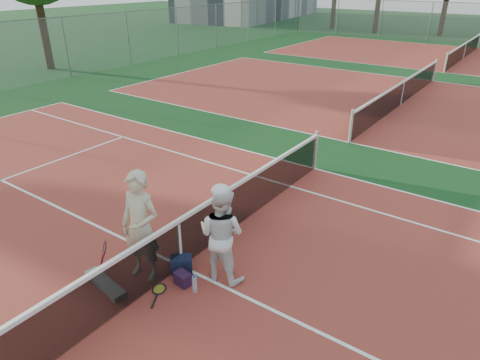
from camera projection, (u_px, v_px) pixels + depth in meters
name	position (u px, v px, depth m)	size (l,w,h in m)	color
ground	(181.00, 267.00, 7.96)	(130.00, 130.00, 0.00)	#0F3715
court_main	(181.00, 266.00, 7.96)	(23.77, 10.97, 0.01)	maroon
court_far_a	(400.00, 105.00, 17.88)	(23.77, 10.97, 0.01)	maroon
court_far_b	(463.00, 58.00, 27.80)	(23.77, 10.97, 0.01)	maroon
net_main	(180.00, 244.00, 7.74)	(0.10, 10.98, 1.02)	black
net_far_a	(402.00, 93.00, 17.66)	(0.10, 10.98, 1.02)	black
net_far_b	(465.00, 50.00, 27.58)	(0.10, 10.98, 1.02)	black
fence_left	(28.00, 53.00, 20.62)	(54.50, 0.06, 3.00)	slate
player_a	(141.00, 227.00, 7.30)	(0.75, 0.49, 2.04)	beige
player_b	(222.00, 234.00, 7.34)	(0.86, 0.67, 1.77)	white
racket_red	(106.00, 256.00, 7.77)	(0.20, 0.27, 0.58)	maroon
racket_black_held	(225.00, 260.00, 7.67)	(0.25, 0.27, 0.57)	black
racket_spare	(159.00, 289.00, 7.37)	(0.60, 0.27, 0.03)	black
sports_bag_navy	(181.00, 264.00, 7.78)	(0.38, 0.26, 0.30)	black
sports_bag_purple	(183.00, 279.00, 7.46)	(0.29, 0.20, 0.24)	black
net_cover_canvas	(105.00, 284.00, 7.43)	(1.02, 0.24, 0.11)	slate
water_bottle	(195.00, 284.00, 7.27)	(0.09, 0.09, 0.30)	#C9DFFE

